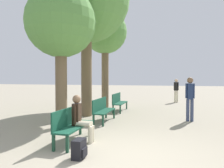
{
  "coord_description": "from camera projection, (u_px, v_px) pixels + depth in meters",
  "views": [
    {
      "loc": [
        0.87,
        -4.44,
        1.67
      ],
      "look_at": [
        -1.48,
        4.38,
        1.39
      ],
      "focal_mm": 35.0,
      "sensor_mm": 36.0,
      "label": 1
    }
  ],
  "objects": [
    {
      "name": "bench_row_1",
      "position": [
        102.0,
        108.0,
        8.2
      ],
      "size": [
        0.43,
        1.61,
        0.88
      ],
      "color": "#144733",
      "rests_on": "ground_plane"
    },
    {
      "name": "ground_plane",
      "position": [
        126.0,
        157.0,
        4.56
      ],
      "size": [
        80.0,
        80.0,
        0.0
      ],
      "primitive_type": "plane",
      "color": "gray"
    },
    {
      "name": "tree_row_2",
      "position": [
        105.0,
        33.0,
        12.05
      ],
      "size": [
        2.41,
        2.41,
        5.39
      ],
      "color": "brown",
      "rests_on": "ground_plane"
    },
    {
      "name": "pedestrian_mid",
      "position": [
        176.0,
        89.0,
        14.52
      ],
      "size": [
        0.32,
        0.28,
        1.57
      ],
      "color": "beige",
      "rests_on": "ground_plane"
    },
    {
      "name": "bench_row_2",
      "position": [
        118.0,
        101.0,
        10.77
      ],
      "size": [
        0.43,
        1.61,
        0.88
      ],
      "color": "#144733",
      "rests_on": "ground_plane"
    },
    {
      "name": "bench_row_0",
      "position": [
        71.0,
        123.0,
        5.62
      ],
      "size": [
        0.43,
        1.61,
        0.88
      ],
      "color": "#144733",
      "rests_on": "ground_plane"
    },
    {
      "name": "tree_row_0",
      "position": [
        61.0,
        24.0,
        7.17
      ],
      "size": [
        2.32,
        2.32,
        4.65
      ],
      "color": "brown",
      "rests_on": "ground_plane"
    },
    {
      "name": "pedestrian_near",
      "position": [
        190.0,
        96.0,
        8.26
      ],
      "size": [
        0.34,
        0.24,
        1.68
      ],
      "color": "#384260",
      "rests_on": "ground_plane"
    },
    {
      "name": "tree_row_1",
      "position": [
        86.0,
        0.0,
        9.32
      ],
      "size": [
        3.72,
        3.72,
        6.88
      ],
      "color": "brown",
      "rests_on": "ground_plane"
    },
    {
      "name": "person_seated",
      "position": [
        81.0,
        117.0,
        5.64
      ],
      "size": [
        0.57,
        0.32,
        1.21
      ],
      "color": "beige",
      "rests_on": "ground_plane"
    },
    {
      "name": "backpack",
      "position": [
        79.0,
        149.0,
        4.49
      ],
      "size": [
        0.25,
        0.34,
        0.4
      ],
      "color": "black",
      "rests_on": "ground_plane"
    }
  ]
}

